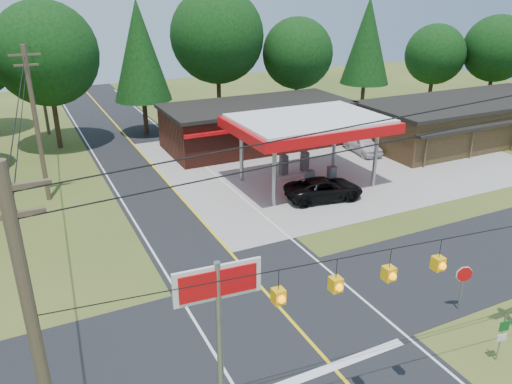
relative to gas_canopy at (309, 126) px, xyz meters
name	(u,v)px	position (x,y,z in m)	size (l,w,h in m)	color
ground	(286,315)	(-9.00, -13.00, -4.27)	(120.00, 120.00, 0.00)	#3E501C
main_highway	(286,314)	(-9.00, -13.00, -4.26)	(8.00, 120.00, 0.02)	black
cross_road	(286,314)	(-9.00, -13.00, -4.25)	(70.00, 7.00, 0.02)	black
lane_center_yellow	(286,314)	(-9.00, -13.00, -4.24)	(0.15, 110.00, 0.00)	yellow
gas_canopy	(309,126)	(0.00, 0.00, 0.00)	(10.60, 7.40, 4.88)	gray
convenience_store	(258,124)	(1.00, 9.98, -2.35)	(16.40, 7.55, 3.80)	#4C1E15
strip_building	(468,120)	(19.00, 2.98, -2.35)	(20.40, 8.75, 3.80)	#392917
utility_pole_near_left	(39,356)	(-18.50, -18.00, 0.93)	(1.80, 0.30, 10.00)	#473828
utility_pole_far_left	(36,123)	(-17.00, 5.00, 0.93)	(1.80, 0.30, 10.00)	#473828
utility_pole_north	(41,85)	(-15.50, 22.00, 0.48)	(0.30, 0.30, 9.50)	#473828
overhead_beacons	(365,257)	(-10.00, -19.00, 1.95)	(17.04, 2.04, 1.03)	black
treeline_backdrop	(147,65)	(-8.18, 11.01, 3.22)	(70.27, 51.59, 13.30)	#332316
suv_car	(324,189)	(-0.50, -3.00, -3.54)	(5.21, 5.21, 1.45)	black
sedan_car	(363,145)	(8.00, 4.00, -3.53)	(4.34, 4.34, 1.48)	silver
big_stop_sign	(219,317)	(-14.00, -18.01, 0.57)	(2.43, 0.30, 6.55)	gray
octagonal_stop_sign	(464,278)	(-2.00, -16.01, -2.65)	(0.73, 0.30, 2.19)	gray
route_sign_post	(502,334)	(-3.20, -19.02, -3.04)	(0.42, 0.12, 2.08)	gray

